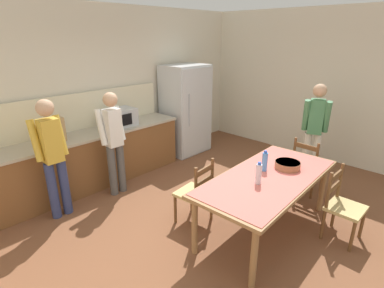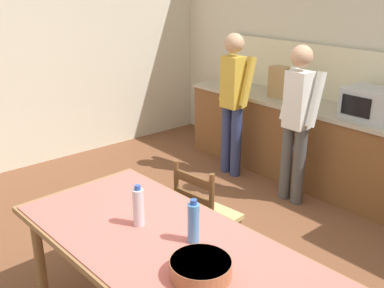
# 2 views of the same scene
# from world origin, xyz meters

# --- Properties ---
(wall_left) EXTENTS (0.12, 5.20, 2.90)m
(wall_left) POSITION_xyz_m (-3.26, 0.00, 1.45)
(wall_left) COLOR beige
(wall_left) RESTS_ON ground
(kitchen_counter) EXTENTS (3.35, 0.66, 0.91)m
(kitchen_counter) POSITION_xyz_m (-0.66, 2.23, 0.46)
(kitchen_counter) COLOR brown
(kitchen_counter) RESTS_ON ground
(counter_splashback) EXTENTS (3.31, 0.03, 0.60)m
(counter_splashback) POSITION_xyz_m (-0.66, 2.54, 1.21)
(counter_splashback) COLOR beige
(counter_splashback) RESTS_ON kitchen_counter
(microwave) EXTENTS (0.50, 0.39, 0.30)m
(microwave) POSITION_xyz_m (-0.02, 2.21, 1.06)
(microwave) COLOR #B2B7BC
(microwave) RESTS_ON kitchen_counter
(paper_bag) EXTENTS (0.24, 0.16, 0.36)m
(paper_bag) POSITION_xyz_m (-1.13, 2.20, 1.09)
(paper_bag) COLOR tan
(paper_bag) RESTS_ON kitchen_counter
(dining_table) EXTENTS (2.12, 1.05, 0.77)m
(dining_table) POSITION_xyz_m (0.27, -0.53, 0.70)
(dining_table) COLOR olive
(dining_table) RESTS_ON ground
(bottle_near_centre) EXTENTS (0.07, 0.07, 0.27)m
(bottle_near_centre) POSITION_xyz_m (0.01, -0.54, 0.90)
(bottle_near_centre) COLOR silver
(bottle_near_centre) RESTS_ON dining_table
(bottle_off_centre) EXTENTS (0.07, 0.07, 0.27)m
(bottle_off_centre) POSITION_xyz_m (0.37, -0.41, 0.90)
(bottle_off_centre) COLOR #4C8ED6
(bottle_off_centre) RESTS_ON dining_table
(serving_bowl) EXTENTS (0.32, 0.32, 0.09)m
(serving_bowl) POSITION_xyz_m (0.64, -0.59, 0.82)
(serving_bowl) COLOR #9E6642
(serving_bowl) RESTS_ON dining_table
(chair_side_far_left) EXTENTS (0.46, 0.44, 0.91)m
(chair_side_far_left) POSITION_xyz_m (-0.23, 0.22, 0.44)
(chair_side_far_left) COLOR brown
(chair_side_far_left) RESTS_ON ground
(person_at_sink) EXTENTS (0.42, 0.29, 1.65)m
(person_at_sink) POSITION_xyz_m (-1.41, 1.71, 0.93)
(person_at_sink) COLOR navy
(person_at_sink) RESTS_ON ground
(person_at_counter) EXTENTS (0.41, 0.28, 1.62)m
(person_at_counter) POSITION_xyz_m (-0.49, 1.69, 0.91)
(person_at_counter) COLOR #4C4C4C
(person_at_counter) RESTS_ON ground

